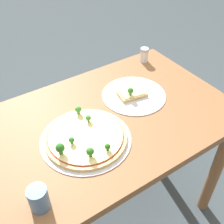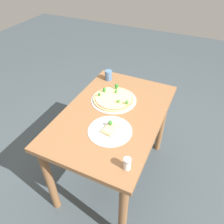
# 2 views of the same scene
# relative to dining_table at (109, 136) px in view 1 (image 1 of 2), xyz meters

# --- Properties ---
(ground_plane) EXTENTS (8.00, 8.00, 0.00)m
(ground_plane) POSITION_rel_dining_table_xyz_m (0.00, 0.00, -0.64)
(ground_plane) COLOR #3D474C
(dining_table) EXTENTS (1.10, 0.71, 0.76)m
(dining_table) POSITION_rel_dining_table_xyz_m (0.00, 0.00, 0.00)
(dining_table) COLOR brown
(dining_table) RESTS_ON ground_plane
(pizza_tray_whole) EXTENTS (0.36, 0.36, 0.07)m
(pizza_tray_whole) POSITION_rel_dining_table_xyz_m (0.15, 0.06, 0.13)
(pizza_tray_whole) COLOR silver
(pizza_tray_whole) RESTS_ON dining_table
(pizza_tray_slice) EXTENTS (0.30, 0.30, 0.06)m
(pizza_tray_slice) POSITION_rel_dining_table_xyz_m (-0.18, -0.06, 0.13)
(pizza_tray_slice) COLOR silver
(pizza_tray_slice) RESTS_ON dining_table
(drinking_cup) EXTENTS (0.06, 0.06, 0.09)m
(drinking_cup) POSITION_rel_dining_table_xyz_m (0.41, 0.24, 0.17)
(drinking_cup) COLOR #4C7099
(drinking_cup) RESTS_ON dining_table
(condiment_shaker) EXTENTS (0.05, 0.05, 0.08)m
(condiment_shaker) POSITION_rel_dining_table_xyz_m (-0.41, -0.28, 0.16)
(condiment_shaker) COLOR silver
(condiment_shaker) RESTS_ON dining_table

